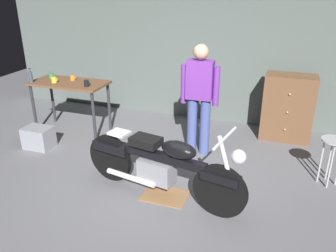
# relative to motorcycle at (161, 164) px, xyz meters

# --- Properties ---
(ground_plane) EXTENTS (12.00, 12.00, 0.00)m
(ground_plane) POSITION_rel_motorcycle_xyz_m (-0.21, -0.02, -0.45)
(ground_plane) COLOR slate
(back_wall) EXTENTS (8.00, 0.12, 3.10)m
(back_wall) POSITION_rel_motorcycle_xyz_m (-0.21, 2.78, 1.10)
(back_wall) COLOR #56605B
(back_wall) RESTS_ON ground_plane
(workbench) EXTENTS (1.30, 0.64, 0.90)m
(workbench) POSITION_rel_motorcycle_xyz_m (-2.17, 1.38, 0.34)
(workbench) COLOR brown
(workbench) RESTS_ON ground_plane
(motorcycle) EXTENTS (2.16, 0.73, 1.00)m
(motorcycle) POSITION_rel_motorcycle_xyz_m (0.00, 0.00, 0.00)
(motorcycle) COLOR black
(motorcycle) RESTS_ON ground_plane
(person_standing) EXTENTS (0.57, 0.23, 1.67)m
(person_standing) POSITION_rel_motorcycle_xyz_m (0.12, 1.31, 0.48)
(person_standing) COLOR #465597
(person_standing) RESTS_ON ground_plane
(shop_stool) EXTENTS (0.32, 0.32, 0.64)m
(shop_stool) POSITION_rel_motorcycle_xyz_m (1.96, 0.99, 0.05)
(shop_stool) COLOR #B2B2B7
(shop_stool) RESTS_ON ground_plane
(wooden_dresser) EXTENTS (0.80, 0.47, 1.10)m
(wooden_dresser) POSITION_rel_motorcycle_xyz_m (1.37, 2.28, 0.10)
(wooden_dresser) COLOR brown
(wooden_dresser) RESTS_ON ground_plane
(drip_tray) EXTENTS (0.56, 0.40, 0.01)m
(drip_tray) POSITION_rel_motorcycle_xyz_m (0.04, 0.01, -0.44)
(drip_tray) COLOR olive
(drip_tray) RESTS_ON ground_plane
(storage_bin) EXTENTS (0.44, 0.32, 0.34)m
(storage_bin) POSITION_rel_motorcycle_xyz_m (-2.32, 0.63, -0.28)
(storage_bin) COLOR gray
(storage_bin) RESTS_ON ground_plane
(mug_yellow_tall) EXTENTS (0.12, 0.08, 0.09)m
(mug_yellow_tall) POSITION_rel_motorcycle_xyz_m (-2.38, 1.26, 0.50)
(mug_yellow_tall) COLOR yellow
(mug_yellow_tall) RESTS_ON workbench
(mug_green_speckled) EXTENTS (0.12, 0.09, 0.09)m
(mug_green_speckled) POSITION_rel_motorcycle_xyz_m (-2.58, 1.47, 0.49)
(mug_green_speckled) COLOR #3D7F4C
(mug_green_speckled) RESTS_ON workbench
(mug_orange_travel) EXTENTS (0.11, 0.08, 0.09)m
(mug_orange_travel) POSITION_rel_motorcycle_xyz_m (-2.16, 1.49, 0.49)
(mug_orange_travel) COLOR orange
(mug_orange_travel) RESTS_ON workbench
(mug_black_matte) EXTENTS (0.11, 0.08, 0.10)m
(mug_black_matte) POSITION_rel_motorcycle_xyz_m (-1.73, 1.23, 0.50)
(mug_black_matte) COLOR black
(mug_black_matte) RESTS_ON workbench
(bottle) EXTENTS (0.06, 0.06, 0.24)m
(bottle) POSITION_rel_motorcycle_xyz_m (-2.74, 1.14, 0.55)
(bottle) COLOR #3F4C59
(bottle) RESTS_ON workbench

